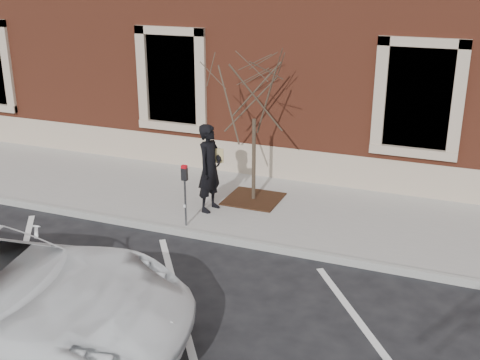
% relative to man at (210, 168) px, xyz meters
% --- Properties ---
extents(ground, '(120.00, 120.00, 0.00)m').
position_rel_man_xyz_m(ground, '(0.87, -1.06, -1.10)').
color(ground, '#28282B').
rests_on(ground, ground).
extents(sidewalk_near, '(40.00, 3.50, 0.15)m').
position_rel_man_xyz_m(sidewalk_near, '(0.87, 0.69, -1.02)').
color(sidewalk_near, '#AAA5A0').
rests_on(sidewalk_near, ground).
extents(curb_near, '(40.00, 0.12, 0.15)m').
position_rel_man_xyz_m(curb_near, '(0.87, -1.11, -1.02)').
color(curb_near, '#9E9E99').
rests_on(curb_near, ground).
extents(parking_stripes, '(28.00, 4.40, 0.01)m').
position_rel_man_xyz_m(parking_stripes, '(0.87, -3.26, -1.09)').
color(parking_stripes, silver).
rests_on(parking_stripes, ground).
extents(building_civic, '(40.00, 8.62, 8.00)m').
position_rel_man_xyz_m(building_civic, '(0.87, 6.68, 2.90)').
color(building_civic, brown).
rests_on(building_civic, ground).
extents(man, '(0.55, 0.75, 1.89)m').
position_rel_man_xyz_m(man, '(0.00, 0.00, 0.00)').
color(man, black).
rests_on(man, sidewalk_near).
extents(parking_meter, '(0.12, 0.09, 1.29)m').
position_rel_man_xyz_m(parking_meter, '(-0.12, -0.94, -0.05)').
color(parking_meter, '#595B60').
rests_on(parking_meter, sidewalk_near).
extents(tree_grate, '(1.19, 1.19, 0.03)m').
position_rel_man_xyz_m(tree_grate, '(0.66, 0.88, -0.93)').
color(tree_grate, '#3D2013').
rests_on(tree_grate, sidewalk_near).
extents(sapling, '(2.03, 2.03, 3.39)m').
position_rel_man_xyz_m(sapling, '(0.66, 0.88, 1.42)').
color(sapling, '#45352A').
rests_on(sapling, sidewalk_near).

